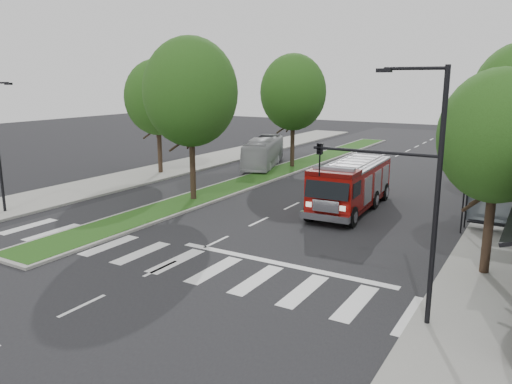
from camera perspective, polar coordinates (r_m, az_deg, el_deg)
ground at (r=24.00m, az=-4.53°, el=-5.71°), size 140.00×140.00×0.00m
sidewalk_left at (r=40.48m, az=-13.23°, el=1.75°), size 5.00×80.00×0.15m
median at (r=41.96m, az=2.91°, el=2.46°), size 3.00×50.00×0.15m
bus_shelter at (r=27.34m, az=25.80°, el=-0.23°), size 3.20×1.60×2.61m
tree_right_near at (r=20.73m, az=25.95°, el=5.72°), size 4.40×4.40×8.05m
tree_median_near at (r=31.17m, az=-7.50°, el=11.25°), size 5.80×5.80×10.16m
tree_median_far at (r=43.08m, az=4.28°, el=11.29°), size 5.60×5.60×9.72m
tree_left_mid at (r=40.93m, az=-11.19°, el=10.55°), size 5.20×5.20×9.16m
streetlight_right_near at (r=15.75m, az=16.97°, el=1.49°), size 4.08×0.22×8.00m
streetlight_right_far at (r=38.78m, az=26.55°, el=6.85°), size 2.11×0.20×8.00m
fire_engine at (r=29.83m, az=10.78°, el=0.71°), size 3.08×8.96×3.07m
city_bus at (r=44.13m, az=0.87°, el=4.56°), size 5.04×9.37×2.55m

